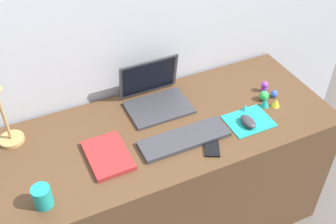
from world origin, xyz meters
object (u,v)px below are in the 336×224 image
desk_lamp (4,118)px  laptop (154,94)px  toy_figurine_cyan (245,108)px  toy_figurine_purple (264,86)px  notebook_pad (108,155)px  coffee_mug (42,197)px  toy_figurine_blue (274,94)px  toy_figurine_teal (265,102)px  mouse (248,122)px  keyboard (184,139)px  toy_figurine_yellow (276,102)px  toy_figurine_green (264,96)px  cell_phone (212,146)px

desk_lamp → laptop: bearing=0.3°
toy_figurine_cyan → toy_figurine_purple: toy_figurine_purple is taller
notebook_pad → coffee_mug: bearing=-157.0°
coffee_mug → toy_figurine_blue: bearing=8.4°
desk_lamp → toy_figurine_teal: size_ratio=6.91×
mouse → coffee_mug: size_ratio=1.05×
desk_lamp → notebook_pad: bearing=-35.1°
keyboard → notebook_pad: size_ratio=1.71×
toy_figurine_cyan → toy_figurine_yellow: size_ratio=0.85×
toy_figurine_blue → toy_figurine_cyan: bearing=-171.1°
keyboard → toy_figurine_cyan: toy_figurine_cyan is taller
desk_lamp → toy_figurine_yellow: size_ratio=7.26×
keyboard → mouse: (0.31, -0.03, 0.01)m
mouse → laptop: bearing=134.3°
coffee_mug → toy_figurine_cyan: 1.00m
keyboard → desk_lamp: desk_lamp is taller
toy_figurine_cyan → toy_figurine_yellow: toy_figurine_yellow is taller
desk_lamp → coffee_mug: 0.40m
notebook_pad → toy_figurine_cyan: toy_figurine_cyan is taller
desk_lamp → keyboard: bearing=-23.1°
toy_figurine_blue → toy_figurine_green: (-0.06, 0.00, 0.01)m
cell_phone → toy_figurine_yellow: size_ratio=2.89×
laptop → toy_figurine_green: bearing=-22.8°
toy_figurine_purple → keyboard: bearing=-164.2°
cell_phone → toy_figurine_blue: toy_figurine_blue is taller
desk_lamp → toy_figurine_purple: 1.24m
keyboard → mouse: 0.31m
keyboard → toy_figurine_yellow: 0.51m
desk_lamp → coffee_mug: bearing=-81.5°
desk_lamp → toy_figurine_purple: size_ratio=5.57×
notebook_pad → toy_figurine_blue: size_ratio=6.48×
coffee_mug → toy_figurine_yellow: 1.15m
toy_figurine_cyan → toy_figurine_teal: toy_figurine_teal is taller
cell_phone → toy_figurine_green: size_ratio=2.49×
desk_lamp → toy_figurine_teal: desk_lamp is taller
toy_figurine_cyan → toy_figurine_purple: 0.19m
notebook_pad → toy_figurine_yellow: 0.85m
laptop → desk_lamp: (-0.68, -0.00, 0.10)m
toy_figurine_teal → toy_figurine_purple: bearing=57.0°
keyboard → toy_figurine_cyan: size_ratio=10.91×
toy_figurine_yellow → notebook_pad: bearing=178.6°
coffee_mug → notebook_pad: bearing=23.9°
keyboard → toy_figurine_yellow: toy_figurine_yellow is taller
desk_lamp → toy_figurine_yellow: 1.24m
toy_figurine_cyan → toy_figurine_purple: size_ratio=0.65×
desk_lamp → notebook_pad: 0.46m
keyboard → desk_lamp: 0.77m
toy_figurine_blue → notebook_pad: bearing=-177.3°
notebook_pad → toy_figurine_teal: (0.80, 0.00, 0.01)m
laptop → toy_figurine_teal: 0.54m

